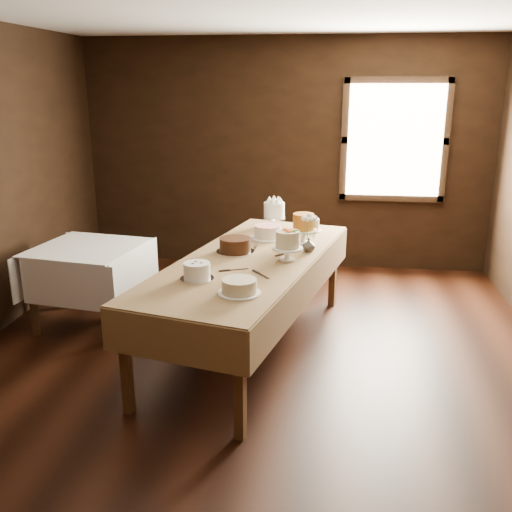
# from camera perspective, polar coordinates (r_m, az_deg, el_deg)

# --- Properties ---
(floor) EXTENTS (5.00, 6.00, 0.01)m
(floor) POSITION_cam_1_polar(r_m,az_deg,el_deg) (4.67, -0.32, -11.94)
(floor) COLOR black
(floor) RESTS_ON ground
(wall_back) EXTENTS (5.00, 0.02, 2.80)m
(wall_back) POSITION_cam_1_polar(r_m,az_deg,el_deg) (7.13, 2.96, 10.03)
(wall_back) COLOR black
(wall_back) RESTS_ON ground
(wall_front) EXTENTS (5.00, 0.02, 2.80)m
(wall_front) POSITION_cam_1_polar(r_m,az_deg,el_deg) (1.47, -17.46, -19.74)
(wall_front) COLOR black
(wall_front) RESTS_ON ground
(window) EXTENTS (1.10, 0.05, 1.30)m
(window) POSITION_cam_1_polar(r_m,az_deg,el_deg) (7.06, 13.73, 11.15)
(window) COLOR #FFEABF
(window) RESTS_ON wall_back
(display_table) EXTENTS (1.66, 2.88, 0.84)m
(display_table) POSITION_cam_1_polar(r_m,az_deg,el_deg) (4.82, -0.63, -0.93)
(display_table) COLOR #442D19
(display_table) RESTS_ON ground
(side_table) EXTENTS (1.05, 1.05, 0.78)m
(side_table) POSITION_cam_1_polar(r_m,az_deg,el_deg) (5.60, -16.52, -0.01)
(side_table) COLOR #442D19
(side_table) RESTS_ON ground
(cake_meringue) EXTENTS (0.30, 0.30, 0.27)m
(cake_meringue) POSITION_cam_1_polar(r_m,az_deg,el_deg) (5.82, 1.83, 4.07)
(cake_meringue) COLOR silver
(cake_meringue) RESTS_ON display_table
(cake_speckled) EXTENTS (0.28, 0.28, 0.12)m
(cake_speckled) POSITION_cam_1_polar(r_m,az_deg,el_deg) (5.70, 5.32, 3.09)
(cake_speckled) COLOR white
(cake_speckled) RESTS_ON display_table
(cake_lattice) EXTENTS (0.36, 0.36, 0.12)m
(cake_lattice) POSITION_cam_1_polar(r_m,az_deg,el_deg) (5.39, 1.20, 2.33)
(cake_lattice) COLOR white
(cake_lattice) RESTS_ON display_table
(cake_caramel) EXTENTS (0.26, 0.26, 0.29)m
(cake_caramel) POSITION_cam_1_polar(r_m,az_deg,el_deg) (5.22, 4.76, 2.57)
(cake_caramel) COLOR white
(cake_caramel) RESTS_ON display_table
(cake_chocolate) EXTENTS (0.35, 0.35, 0.13)m
(cake_chocolate) POSITION_cam_1_polar(r_m,az_deg,el_deg) (4.95, -2.10, 1.06)
(cake_chocolate) COLOR silver
(cake_chocolate) RESTS_ON display_table
(cake_flowers) EXTENTS (0.26, 0.26, 0.26)m
(cake_flowers) POSITION_cam_1_polar(r_m,az_deg,el_deg) (4.72, 3.17, 0.88)
(cake_flowers) COLOR white
(cake_flowers) RESTS_ON display_table
(cake_swirl) EXTENTS (0.26, 0.26, 0.13)m
(cake_swirl) POSITION_cam_1_polar(r_m,az_deg,el_deg) (4.29, -5.94, -1.57)
(cake_swirl) COLOR silver
(cake_swirl) RESTS_ON display_table
(cake_cream) EXTENTS (0.34, 0.34, 0.11)m
(cake_cream) POSITION_cam_1_polar(r_m,az_deg,el_deg) (3.99, -1.69, -3.12)
(cake_cream) COLOR white
(cake_cream) RESTS_ON display_table
(cake_server_a) EXTENTS (0.23, 0.12, 0.01)m
(cake_server_a) POSITION_cam_1_polar(r_m,az_deg,el_deg) (4.50, -1.70, -1.36)
(cake_server_a) COLOR silver
(cake_server_a) RESTS_ON display_table
(cake_server_b) EXTENTS (0.17, 0.20, 0.01)m
(cake_server_b) POSITION_cam_1_polar(r_m,az_deg,el_deg) (4.35, 0.79, -2.05)
(cake_server_b) COLOR silver
(cake_server_b) RESTS_ON display_table
(cake_server_c) EXTENTS (0.03, 0.24, 0.01)m
(cake_server_c) POSITION_cam_1_polar(r_m,az_deg,el_deg) (5.13, -0.04, 0.95)
(cake_server_c) COLOR silver
(cake_server_c) RESTS_ON display_table
(cake_server_d) EXTENTS (0.18, 0.19, 0.01)m
(cake_server_d) POSITION_cam_1_polar(r_m,az_deg,el_deg) (4.95, 3.36, 0.34)
(cake_server_d) COLOR silver
(cake_server_d) RESTS_ON display_table
(cake_server_e) EXTENTS (0.17, 0.20, 0.01)m
(cake_server_e) POSITION_cam_1_polar(r_m,az_deg,el_deg) (4.64, -5.61, -0.89)
(cake_server_e) COLOR silver
(cake_server_e) RESTS_ON display_table
(flower_vase) EXTENTS (0.14, 0.14, 0.12)m
(flower_vase) POSITION_cam_1_polar(r_m,az_deg,el_deg) (4.99, 5.29, 1.09)
(flower_vase) COLOR #2D2823
(flower_vase) RESTS_ON display_table
(flower_bouquet) EXTENTS (0.14, 0.14, 0.20)m
(flower_bouquet) POSITION_cam_1_polar(r_m,az_deg,el_deg) (4.94, 5.34, 3.10)
(flower_bouquet) COLOR white
(flower_bouquet) RESTS_ON flower_vase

